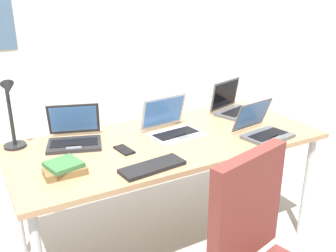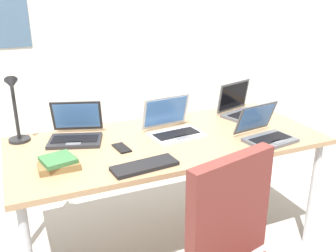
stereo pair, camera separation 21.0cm
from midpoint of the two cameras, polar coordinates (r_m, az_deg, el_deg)
name	(u,v)px [view 1 (the left image)]	position (r m, az deg, el deg)	size (l,w,h in m)	color
ground_plane	(168,243)	(2.59, -2.43, -17.29)	(12.00, 12.00, 0.00)	gray
wall_back	(98,24)	(3.09, -12.42, 14.67)	(6.00, 0.13, 2.60)	silver
desk	(168,148)	(2.24, -2.69, -3.33)	(1.80, 0.80, 0.74)	#9E7A56
desk_lamp	(11,115)	(2.22, -25.05, 1.45)	(0.12, 0.18, 0.40)	black
laptop_mid_desk	(263,129)	(2.29, 11.56, -0.54)	(0.31, 0.30, 0.20)	#515459
laptop_by_keyboard	(172,127)	(2.26, -2.06, -0.27)	(0.33, 0.30, 0.22)	#B7BABC
laptop_front_left	(74,136)	(2.23, -16.56, -1.53)	(0.36, 0.35, 0.21)	#232326
laptop_near_lamp	(234,107)	(2.68, 7.69, 2.85)	(0.36, 0.32, 0.22)	#515459
external_keyboard	(152,167)	(1.87, -5.59, -6.19)	(0.33, 0.12, 0.02)	black
computer_mouse	(175,118)	(2.52, -1.26, 1.22)	(0.06, 0.10, 0.03)	black
cell_phone	(124,150)	(2.09, -9.50, -3.61)	(0.06, 0.14, 0.01)	black
book_stack	(65,168)	(1.90, -18.40, -6.15)	(0.19, 0.18, 0.06)	brown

